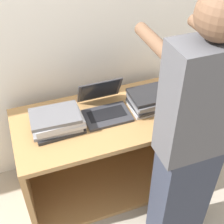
# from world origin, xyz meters

# --- Properties ---
(ground_plane) EXTENTS (12.00, 12.00, 0.00)m
(ground_plane) POSITION_xyz_m (0.00, 0.00, 0.00)
(ground_plane) COLOR #9E9384
(wall_back) EXTENTS (8.00, 0.05, 2.40)m
(wall_back) POSITION_xyz_m (0.00, 0.75, 1.20)
(wall_back) COLOR silver
(wall_back) RESTS_ON ground_plane
(cart) EXTENTS (1.31, 0.65, 0.72)m
(cart) POSITION_xyz_m (0.00, 0.40, 0.36)
(cart) COLOR #A87A47
(cart) RESTS_ON ground_plane
(laptop_open) EXTENTS (0.32, 0.33, 0.22)m
(laptop_open) POSITION_xyz_m (0.00, 0.38, 0.76)
(laptop_open) COLOR #333338
(laptop_open) RESTS_ON cart
(laptop_stack_left) EXTENTS (0.34, 0.25, 0.12)m
(laptop_stack_left) POSITION_xyz_m (-0.35, 0.32, 0.78)
(laptop_stack_left) COLOR #232326
(laptop_stack_left) RESTS_ON cart
(laptop_stack_right) EXTENTS (0.33, 0.24, 0.12)m
(laptop_stack_right) POSITION_xyz_m (0.34, 0.32, 0.78)
(laptop_stack_right) COLOR #B7B7BC
(laptop_stack_right) RESTS_ON cart
(person) EXTENTS (0.40, 0.53, 1.75)m
(person) POSITION_xyz_m (0.30, -0.24, 0.89)
(person) COLOR #2D3342
(person) RESTS_ON ground_plane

